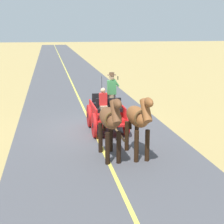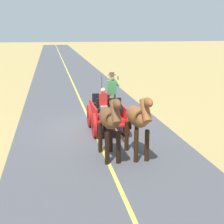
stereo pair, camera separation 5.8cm
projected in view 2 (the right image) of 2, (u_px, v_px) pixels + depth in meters
name	position (u px, v px, depth m)	size (l,w,h in m)	color
ground_plane	(93.00, 128.00, 14.32)	(200.00, 200.00, 0.00)	tan
road_surface	(93.00, 128.00, 14.32)	(6.49, 160.00, 0.01)	#4C4C51
road_centre_stripe	(93.00, 128.00, 14.32)	(0.12, 160.00, 0.00)	#DBCC4C
horse_drawn_carriage	(107.00, 112.00, 13.76)	(1.44, 4.50, 2.50)	red
horse_near_side	(138.00, 119.00, 10.84)	(0.65, 2.13, 2.21)	brown
horse_off_side	(110.00, 120.00, 10.67)	(0.64, 2.13, 2.21)	brown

